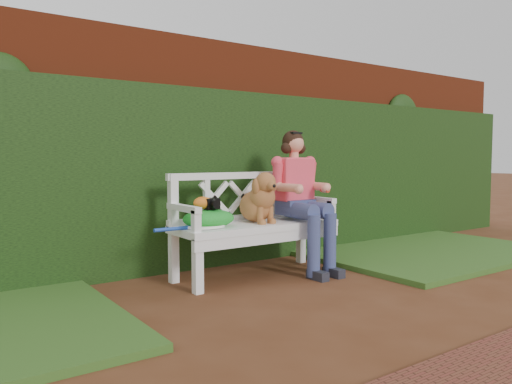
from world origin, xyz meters
TOP-DOWN VIEW (x-y plane):
  - ground at (0.00, 0.00)m, footprint 60.00×60.00m
  - brick_wall at (0.00, 1.90)m, footprint 10.00×0.30m
  - ivy_hedge at (0.00, 1.68)m, footprint 10.00×0.18m
  - grass_right at (2.40, 0.90)m, footprint 2.60×2.00m
  - garden_bench at (0.27, 1.06)m, footprint 1.65×0.81m
  - seated_woman at (0.72, 1.04)m, footprint 0.62×0.77m
  - dog at (0.29, 1.06)m, footprint 0.38×0.46m
  - tennis_racket at (-0.29, 1.03)m, footprint 0.68×0.35m
  - green_bag at (-0.22, 1.05)m, footprint 0.54×0.48m
  - camera_item at (-0.20, 1.04)m, footprint 0.14×0.11m
  - baseball_glove at (-0.27, 1.05)m, footprint 0.18×0.15m

SIDE VIEW (x-z plane):
  - ground at x=0.00m, z-range 0.00..0.00m
  - grass_right at x=2.40m, z-range 0.00..0.05m
  - garden_bench at x=0.27m, z-range 0.00..0.48m
  - tennis_racket at x=-0.29m, z-range 0.48..0.51m
  - green_bag at x=-0.22m, z-range 0.48..0.63m
  - seated_woman at x=0.72m, z-range 0.00..1.23m
  - camera_item at x=-0.20m, z-range 0.63..0.72m
  - baseball_glove at x=-0.27m, z-range 0.63..0.74m
  - dog at x=0.29m, z-range 0.48..0.93m
  - ivy_hedge at x=0.00m, z-range 0.00..1.70m
  - brick_wall at x=0.00m, z-range 0.00..2.20m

